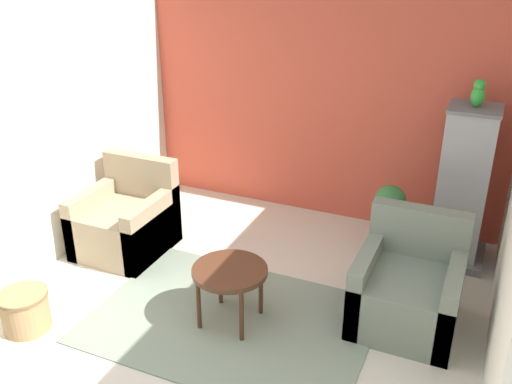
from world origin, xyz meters
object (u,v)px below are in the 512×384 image
armchair_left (126,222)px  wicker_basket (25,310)px  coffee_table (230,275)px  birdcage (462,189)px  parrot (478,94)px  armchair_right (408,290)px  potted_plant (389,213)px

armchair_left → wicker_basket: 1.35m
coffee_table → birdcage: (1.49, 1.74, 0.28)m
birdcage → coffee_table: bearing=-130.7°
parrot → wicker_basket: (-2.91, -2.46, -1.42)m
armchair_right → armchair_left: bearing=178.6°
parrot → wicker_basket: bearing=-139.9°
armchair_left → wicker_basket: bearing=-89.8°
armchair_right → birdcage: birdcage is taller
birdcage → potted_plant: bearing=-170.1°
coffee_table → potted_plant: 1.85m
armchair_right → birdcage: 1.27m
potted_plant → wicker_basket: bearing=-134.4°
coffee_table → birdcage: size_ratio=0.40×
armchair_right → wicker_basket: armchair_right is taller
coffee_table → armchair_left: 1.56m
armchair_right → potted_plant: 1.14m
birdcage → wicker_basket: bearing=-139.9°
coffee_table → wicker_basket: size_ratio=1.54×
armchair_right → wicker_basket: bearing=-154.5°
coffee_table → armchair_right: size_ratio=0.67×
armchair_left → wicker_basket: (0.00, -1.35, -0.12)m
armchair_left → birdcage: 3.15m
armchair_left → potted_plant: size_ratio=1.29×
parrot → wicker_basket: parrot is taller
birdcage → parrot: 0.88m
coffee_table → wicker_basket: bearing=-153.2°
armchair_left → parrot: bearing=20.8°
parrot → potted_plant: 1.35m
armchair_right → birdcage: size_ratio=0.59×
parrot → birdcage: bearing=-90.0°
coffee_table → wicker_basket: (-1.42, -0.72, -0.27)m
parrot → potted_plant: (-0.61, -0.11, -1.19)m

